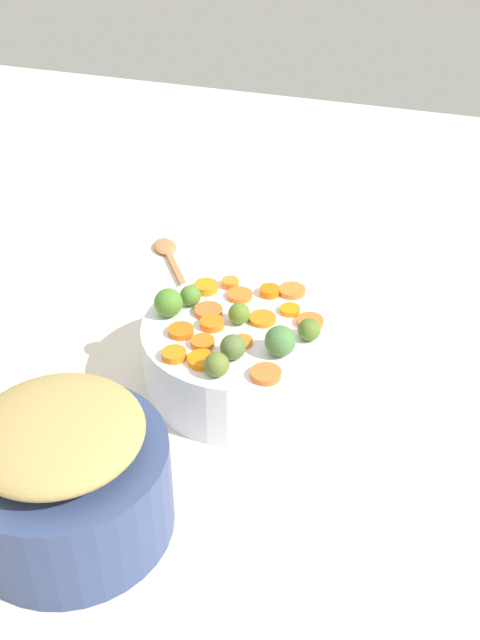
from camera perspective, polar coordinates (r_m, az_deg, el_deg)
tabletop at (r=1.09m, az=-3.14°, el=-4.81°), size 2.40×2.40×0.02m
serving_bowl_carrots at (r=1.05m, az=0.00°, el=-2.60°), size 0.27×0.27×0.10m
metal_pot at (r=0.87m, az=-12.92°, el=-12.24°), size 0.23×0.23×0.12m
stuffing_mound at (r=0.82m, az=-13.69°, el=-8.24°), size 0.19×0.19×0.05m
carrot_slice_0 at (r=1.03m, az=5.32°, el=-0.11°), size 0.05×0.05×0.01m
carrot_slice_1 at (r=1.07m, az=-0.01°, el=1.89°), size 0.04×0.04×0.01m
carrot_slice_2 at (r=1.01m, az=-4.49°, el=-0.84°), size 0.04×0.04×0.01m
carrot_slice_3 at (r=1.02m, az=-2.12°, el=-0.24°), size 0.05×0.05×0.01m
carrot_slice_4 at (r=1.04m, az=-2.39°, el=0.69°), size 0.06×0.06×0.01m
carrot_slice_5 at (r=1.08m, az=2.26°, el=2.19°), size 0.03×0.03×0.01m
carrot_slice_6 at (r=0.95m, az=-2.91°, el=-3.03°), size 0.05×0.05×0.01m
carrot_slice_7 at (r=0.93m, az=1.97°, el=-4.11°), size 0.05×0.05×0.01m
carrot_slice_8 at (r=1.09m, az=-2.58°, el=2.50°), size 0.04×0.04×0.01m
carrot_slice_9 at (r=1.10m, az=-0.74°, el=2.81°), size 0.03×0.03×0.01m
carrot_slice_10 at (r=1.05m, az=3.80°, el=0.77°), size 0.04×0.04×0.01m
carrot_slice_11 at (r=0.98m, az=-2.84°, el=-1.71°), size 0.03×0.03×0.01m
carrot_slice_12 at (r=0.98m, az=0.21°, el=-1.65°), size 0.03×0.03×0.01m
carrot_slice_13 at (r=1.03m, az=1.71°, el=0.09°), size 0.05×0.05×0.01m
carrot_slice_14 at (r=0.96m, az=-4.89°, el=-2.65°), size 0.04×0.04×0.01m
carrot_slice_15 at (r=1.09m, az=3.96°, el=2.22°), size 0.04×0.04×0.01m
brussels_sprout_0 at (r=0.93m, az=-1.78°, el=-3.38°), size 0.03×0.03×0.03m
brussels_sprout_1 at (r=0.95m, az=-0.54°, el=-2.06°), size 0.03×0.03×0.03m
brussels_sprout_2 at (r=0.96m, az=3.06°, el=-1.59°), size 0.04×0.04×0.04m
brussels_sprout_3 at (r=1.02m, az=-0.07°, el=0.49°), size 0.03×0.03×0.03m
brussels_sprout_4 at (r=0.99m, az=5.26°, el=-0.72°), size 0.03×0.03×0.03m
brussels_sprout_5 at (r=1.03m, az=-5.44°, el=1.31°), size 0.04×0.04×0.04m
brussels_sprout_6 at (r=1.06m, az=-3.77°, el=1.85°), size 0.03×0.03×0.03m
wooden_spoon at (r=1.35m, az=-5.18°, el=4.51°), size 0.24×0.18×0.01m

